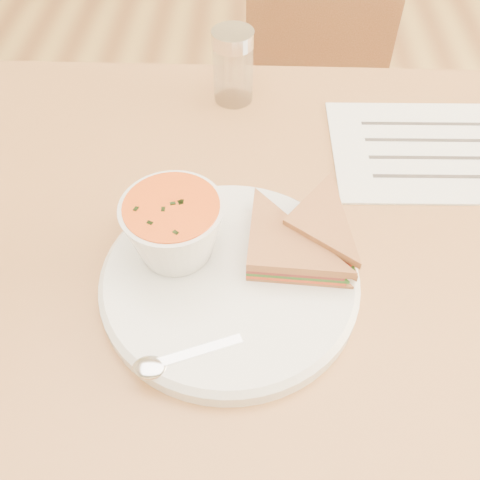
# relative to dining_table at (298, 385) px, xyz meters

# --- Properties ---
(floor) EXTENTS (5.00, 6.00, 0.01)m
(floor) POSITION_rel_dining_table_xyz_m (0.00, 0.00, -0.38)
(floor) COLOR brown
(floor) RESTS_ON ground
(dining_table) EXTENTS (1.00, 0.70, 0.75)m
(dining_table) POSITION_rel_dining_table_xyz_m (0.00, 0.00, 0.00)
(dining_table) COLOR brown
(dining_table) RESTS_ON floor
(chair_far) EXTENTS (0.44, 0.44, 0.80)m
(chair_far) POSITION_rel_dining_table_xyz_m (0.02, 0.64, 0.02)
(chair_far) COLOR brown
(chair_far) RESTS_ON floor
(plate) EXTENTS (0.31, 0.31, 0.02)m
(plate) POSITION_rel_dining_table_xyz_m (-0.11, -0.07, 0.38)
(plate) COLOR white
(plate) RESTS_ON dining_table
(soup_bowl) EXTENTS (0.12, 0.12, 0.07)m
(soup_bowl) POSITION_rel_dining_table_xyz_m (-0.16, -0.04, 0.43)
(soup_bowl) COLOR white
(soup_bowl) RESTS_ON plate
(sandwich_half_a) EXTENTS (0.11, 0.11, 0.03)m
(sandwich_half_a) POSITION_rel_dining_table_xyz_m (-0.09, -0.08, 0.41)
(sandwich_half_a) COLOR #A7613A
(sandwich_half_a) RESTS_ON plate
(sandwich_half_b) EXTENTS (0.13, 0.13, 0.03)m
(sandwich_half_b) POSITION_rel_dining_table_xyz_m (-0.05, -0.02, 0.42)
(sandwich_half_b) COLOR #A7613A
(sandwich_half_b) RESTS_ON plate
(spoon) EXTENTS (0.16, 0.09, 0.01)m
(spoon) POSITION_rel_dining_table_xyz_m (-0.13, -0.16, 0.40)
(spoon) COLOR silver
(spoon) RESTS_ON plate
(paper_menu) EXTENTS (0.28, 0.21, 0.00)m
(paper_menu) POSITION_rel_dining_table_xyz_m (0.15, 0.16, 0.38)
(paper_menu) COLOR white
(paper_menu) RESTS_ON dining_table
(condiment_shaker) EXTENTS (0.07, 0.07, 0.10)m
(condiment_shaker) POSITION_rel_dining_table_xyz_m (-0.12, 0.26, 0.43)
(condiment_shaker) COLOR silver
(condiment_shaker) RESTS_ON dining_table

